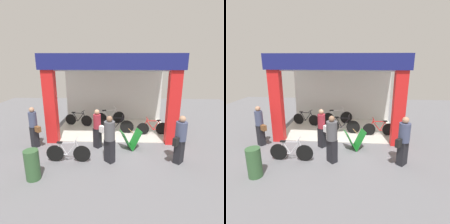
% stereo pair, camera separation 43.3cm
% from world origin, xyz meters
% --- Properties ---
extents(ground_plane, '(19.18, 19.18, 0.00)m').
position_xyz_m(ground_plane, '(0.00, 0.00, 0.00)').
color(ground_plane, slate).
rests_on(ground_plane, ground).
extents(shop_facade, '(5.79, 3.69, 3.75)m').
position_xyz_m(shop_facade, '(0.00, 1.76, 2.02)').
color(shop_facade, beige).
rests_on(shop_facade, ground).
extents(bicycle_inside_0, '(1.68, 0.46, 0.93)m').
position_xyz_m(bicycle_inside_0, '(0.20, 1.13, 0.37)').
color(bicycle_inside_0, black).
rests_on(bicycle_inside_0, ground).
extents(bicycle_inside_1, '(1.53, 0.46, 0.85)m').
position_xyz_m(bicycle_inside_1, '(-1.88, 2.11, 0.34)').
color(bicycle_inside_1, black).
rests_on(bicycle_inside_1, ground).
extents(bicycle_inside_2, '(1.54, 0.42, 0.85)m').
position_xyz_m(bicycle_inside_2, '(1.95, 0.94, 0.34)').
color(bicycle_inside_2, black).
rests_on(bicycle_inside_2, ground).
extents(bicycle_inside_3, '(1.66, 0.64, 0.96)m').
position_xyz_m(bicycle_inside_3, '(-0.19, 2.42, 0.38)').
color(bicycle_inside_3, black).
rests_on(bicycle_inside_3, ground).
extents(bicycle_parked_0, '(1.57, 0.43, 0.86)m').
position_xyz_m(bicycle_parked_0, '(-1.46, -1.65, 0.34)').
color(bicycle_parked_0, black).
rests_on(bicycle_parked_0, ground).
extents(sandwich_board_sign, '(0.92, 0.74, 0.80)m').
position_xyz_m(sandwich_board_sign, '(0.80, -0.57, 0.39)').
color(sandwich_board_sign, '#197226').
rests_on(sandwich_board_sign, ground).
extents(pedestrian_0, '(0.61, 0.62, 1.73)m').
position_xyz_m(pedestrian_0, '(2.41, -1.58, 0.90)').
color(pedestrian_0, black).
rests_on(pedestrian_0, ground).
extents(pedestrian_1, '(0.60, 0.51, 1.70)m').
position_xyz_m(pedestrian_1, '(-3.13, -0.53, 0.87)').
color(pedestrian_1, black).
rests_on(pedestrian_1, ground).
extents(pedestrian_2, '(0.57, 0.53, 1.62)m').
position_xyz_m(pedestrian_2, '(-0.54, -0.48, 0.82)').
color(pedestrian_2, black).
rests_on(pedestrian_2, ground).
extents(pedestrian_3, '(0.53, 0.53, 1.71)m').
position_xyz_m(pedestrian_3, '(0.00, -1.60, 0.89)').
color(pedestrian_3, black).
rests_on(pedestrian_3, ground).
extents(trash_bin, '(0.43, 0.43, 0.95)m').
position_xyz_m(trash_bin, '(-2.27, -2.68, 0.47)').
color(trash_bin, '#335933').
rests_on(trash_bin, ground).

